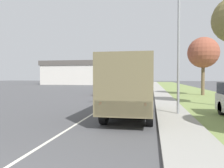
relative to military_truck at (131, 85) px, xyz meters
name	(u,v)px	position (x,y,z in m)	size (l,w,h in m)	color
ground_plane	(134,88)	(-2.23, 30.49, -1.69)	(180.00, 180.00, 0.00)	#4C4C4F
lane_centre_stripe	(134,88)	(-2.23, 30.49, -1.69)	(0.12, 120.00, 0.00)	silver
sidewalk_right	(158,88)	(2.27, 30.49, -1.63)	(1.80, 120.00, 0.12)	#9E9B93
grass_strip_right	(182,89)	(6.67, 30.49, -1.68)	(7.00, 120.00, 0.02)	olive
military_truck	(131,85)	(0.00, 0.00, 0.00)	(2.32, 7.33, 3.09)	#606647
car_nearest_ahead	(107,89)	(-4.31, 14.46, -0.96)	(1.90, 4.87, 1.62)	maroon
car_second_ahead	(121,86)	(-3.78, 23.04, -1.01)	(1.89, 4.87, 1.49)	black
lamp_post	(175,31)	(2.32, 0.70, 2.91)	(1.69, 0.24, 7.60)	gray
tree_far_right	(203,53)	(6.99, 15.37, 3.28)	(3.58, 3.58, 6.77)	brown
building_distant	(80,73)	(-20.37, 51.37, 1.79)	(20.79, 11.21, 6.86)	beige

